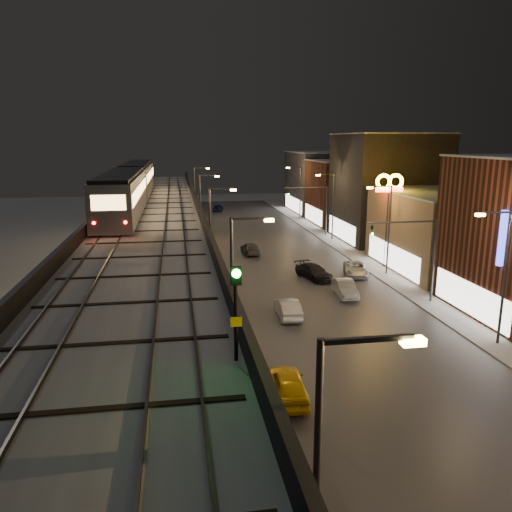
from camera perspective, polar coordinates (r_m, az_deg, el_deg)
road_surface at (r=52.95m, az=3.45°, el=-1.41°), size 17.00×120.00×0.06m
sidewalk_right at (r=55.93m, az=13.50°, el=-0.92°), size 4.00×120.00×0.14m
under_viaduct_pavement at (r=51.79m, az=-11.30°, el=-1.98°), size 11.00×120.00×0.06m
elevated_viaduct at (r=47.53m, az=-11.73°, el=3.55°), size 9.00×100.00×6.30m
viaduct_trackbed at (r=47.54m, az=-11.78°, el=4.49°), size 8.40×100.00×0.32m
viaduct_parapet_streetside at (r=47.49m, az=-6.52°, el=5.24°), size 0.30×100.00×1.10m
viaduct_parapet_far at (r=47.90m, az=-17.01°, el=4.82°), size 0.30×100.00×1.10m
building_c at (r=55.37m, az=21.13°, el=2.66°), size 12.20×15.20×8.16m
building_d at (r=69.13m, az=14.71°, el=7.54°), size 12.20×13.20×14.16m
building_e at (r=82.27m, az=10.71°, el=7.17°), size 12.20×12.20×10.16m
building_f at (r=95.46m, az=7.88°, el=8.37°), size 12.20×16.20×11.16m
streetlight_left_0 at (r=13.28m, az=8.14°, el=-24.41°), size 2.57×0.28×9.00m
streetlight_left_1 at (r=29.34m, az=-2.25°, el=-2.83°), size 2.57×0.28×9.00m
streetlight_right_1 at (r=35.63m, az=26.31°, el=-1.34°), size 2.56×0.28×9.00m
streetlight_left_2 at (r=46.83m, az=-4.92°, el=3.17°), size 2.57×0.28×9.00m
streetlight_right_2 at (r=51.01m, az=14.71°, el=3.60°), size 2.56×0.28×9.00m
streetlight_left_3 at (r=64.60m, az=-6.13°, el=5.89°), size 2.57×0.28×9.00m
streetlight_right_3 at (r=67.69m, az=8.60°, el=6.14°), size 2.56×0.28×9.00m
streetlight_left_4 at (r=82.47m, az=-6.83°, el=7.43°), size 2.57×0.28×9.00m
streetlight_right_4 at (r=84.91m, az=4.91°, el=7.64°), size 2.56×0.28×9.00m
traffic_light_rig_a at (r=42.79m, az=18.36°, el=0.59°), size 6.10×0.34×7.00m
traffic_light_rig_b at (r=70.37m, az=7.15°, el=5.85°), size 6.10×0.34×7.00m
subway_train at (r=56.53m, az=-14.04°, el=7.92°), size 3.24×39.70×3.88m
rail_signal at (r=14.98m, az=-2.31°, el=-4.47°), size 0.35×0.43×3.04m
car_taxi at (r=27.00m, az=3.66°, el=-14.55°), size 2.16×4.64×1.54m
car_near_white at (r=38.39m, az=3.64°, el=-6.04°), size 1.61×4.36×1.43m
car_mid_dark at (r=59.22m, az=-0.66°, el=0.82°), size 1.95×4.63×1.33m
car_far_white at (r=95.50m, az=-4.36°, el=5.49°), size 2.44×4.13×1.32m
car_onc_silver at (r=44.03m, az=10.14°, el=-3.71°), size 1.81×4.36×1.40m
car_onc_dark at (r=50.92m, az=11.32°, el=-1.50°), size 3.38×5.20×1.33m
car_onc_white at (r=49.03m, az=6.60°, el=-1.85°), size 3.31×5.20×1.40m
sign_mcdonalds at (r=53.66m, az=14.96°, el=7.08°), size 2.95×0.52×9.92m
sign_carwash at (r=37.95m, az=27.02°, el=0.89°), size 1.69×0.35×8.74m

